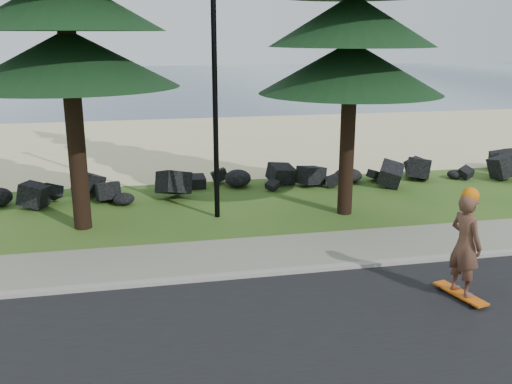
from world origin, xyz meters
TOP-DOWN VIEW (x-y plane):
  - ground at (0.00, 0.00)m, footprint 160.00×160.00m
  - road at (0.00, -4.50)m, footprint 160.00×7.00m
  - kerb at (0.00, -0.90)m, footprint 160.00×0.20m
  - sidewalk at (0.00, 0.20)m, footprint 160.00×2.00m
  - beach_sand at (0.00, 14.50)m, footprint 160.00×15.00m
  - ocean at (0.00, 51.00)m, footprint 160.00×58.00m
  - seawall_boulders at (0.00, 5.60)m, footprint 60.00×2.40m
  - lamp_post at (0.00, 3.20)m, footprint 0.25×0.14m
  - skateboarder at (3.77, -2.69)m, footprint 0.62×1.19m

SIDE VIEW (x-z plane):
  - ground at x=0.00m, z-range 0.00..0.00m
  - seawall_boulders at x=0.00m, z-range -0.55..0.55m
  - ocean at x=0.00m, z-range 0.00..0.01m
  - beach_sand at x=0.00m, z-range 0.00..0.01m
  - road at x=0.00m, z-range 0.00..0.02m
  - sidewalk at x=0.00m, z-range 0.00..0.08m
  - kerb at x=0.00m, z-range 0.00..0.10m
  - skateboarder at x=3.77m, z-range 0.01..2.16m
  - lamp_post at x=0.00m, z-range 0.06..8.20m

